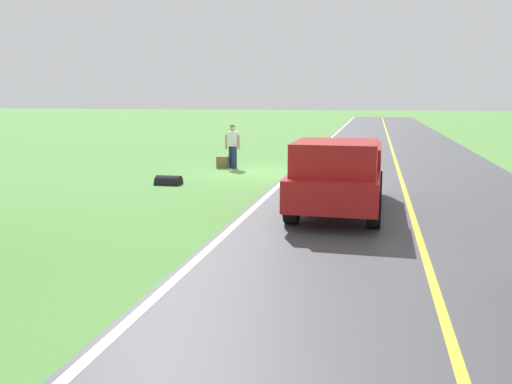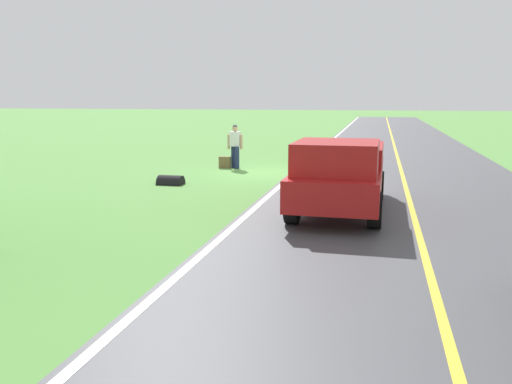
% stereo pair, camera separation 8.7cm
% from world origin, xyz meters
% --- Properties ---
extents(ground_plane, '(200.00, 200.00, 0.00)m').
position_xyz_m(ground_plane, '(0.00, 0.00, 0.00)').
color(ground_plane, '#568E42').
extents(road_surface, '(8.19, 120.00, 0.00)m').
position_xyz_m(road_surface, '(-5.17, 0.00, 0.00)').
color(road_surface, '#47474C').
rests_on(road_surface, ground).
extents(lane_edge_line, '(0.16, 117.60, 0.00)m').
position_xyz_m(lane_edge_line, '(-1.26, 0.00, 0.01)').
color(lane_edge_line, silver).
rests_on(lane_edge_line, ground).
extents(lane_centre_line, '(0.14, 117.60, 0.00)m').
position_xyz_m(lane_centre_line, '(-5.17, 0.00, 0.01)').
color(lane_centre_line, gold).
rests_on(lane_centre_line, ground).
extents(hitchhiker_walking, '(0.62, 0.51, 1.75)m').
position_xyz_m(hitchhiker_walking, '(1.29, -0.95, 0.98)').
color(hitchhiker_walking, navy).
rests_on(hitchhiker_walking, ground).
extents(suitcase_carried, '(0.46, 0.20, 0.46)m').
position_xyz_m(suitcase_carried, '(1.71, -0.87, 0.23)').
color(suitcase_carried, brown).
rests_on(suitcase_carried, ground).
extents(pickup_truck_passing, '(2.17, 5.43, 1.82)m').
position_xyz_m(pickup_truck_passing, '(-3.38, 6.46, 0.97)').
color(pickup_truck_passing, '#B21919').
rests_on(pickup_truck_passing, ground).
extents(drainage_culvert, '(0.80, 0.60, 0.60)m').
position_xyz_m(drainage_culvert, '(2.28, 3.43, 0.00)').
color(drainage_culvert, black).
rests_on(drainage_culvert, ground).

